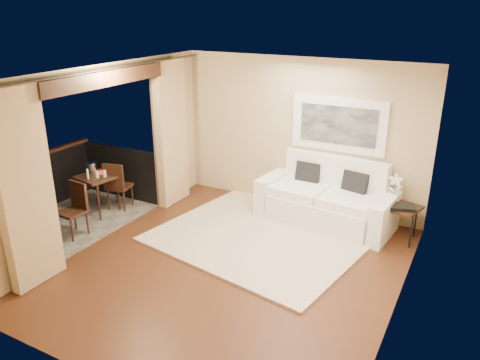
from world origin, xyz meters
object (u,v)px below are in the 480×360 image
Objects in this scene: balcony_chair_far at (116,183)px; balcony_chair_near at (76,205)px; side_table at (401,210)px; ice_bucket at (92,168)px; sofa at (327,200)px; orchid at (395,188)px; bistro_table at (97,180)px.

balcony_chair_near is (0.08, -1.03, -0.01)m from balcony_chair_far.
ice_bucket is at bearing -164.20° from side_table.
orchid is at bearing 8.78° from sofa.
sofa reaches higher than bistro_table.
orchid reaches higher than balcony_chair_near.
sofa reaches higher than side_table.
ice_bucket is (-0.15, 0.07, 0.18)m from bistro_table.
orchid is at bearing 33.16° from balcony_chair_near.
side_table is 5.29m from ice_bucket.
orchid is 0.51× the size of balcony_chair_far.
side_table is 0.73× the size of balcony_chair_near.
orchid is 5.11m from balcony_chair_near.
side_table is 4.88m from balcony_chair_far.
balcony_chair_near is (0.28, -0.77, -0.12)m from bistro_table.
bistro_table is at bearing -23.59° from ice_bucket.
orchid is 2.28× the size of ice_bucket.
bistro_table is 0.25m from ice_bucket.
balcony_chair_far reaches higher than side_table.
balcony_chair_near reaches higher than bistro_table.
orchid is at bearing 19.18° from bistro_table.
sofa is 2.69× the size of balcony_chair_near.
orchid is 0.65× the size of bistro_table.
balcony_chair_near is (-4.64, -2.28, -0.00)m from side_table.
balcony_chair_far is 0.50m from ice_bucket.
sofa is at bearing 21.82° from ice_bucket.
side_table is at bearing -44.75° from orchid.
sofa is at bearing 175.31° from side_table.
orchid reaches higher than balcony_chair_far.
sofa reaches higher than orchid.
balcony_chair_far is at bearing -165.23° from side_table.
ice_bucket is at bearing 156.41° from bistro_table.
orchid reaches higher than ice_bucket.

